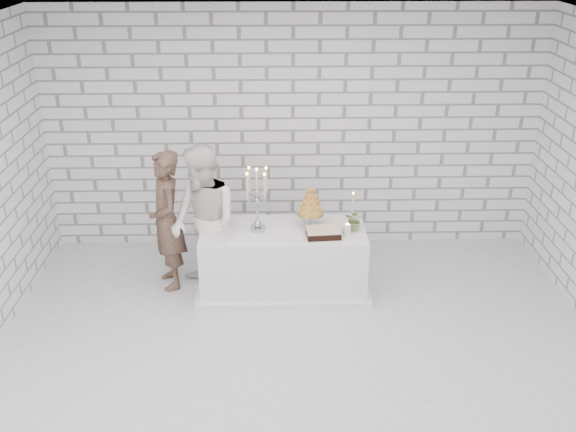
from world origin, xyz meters
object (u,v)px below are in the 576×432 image
object	(u,v)px
bride	(204,223)
croquembouche	(310,206)
groom	(167,221)
cake_table	(283,260)
candelabra	(257,200)

from	to	relation	value
bride	croquembouche	bearing A→B (deg)	63.79
groom	bride	world-z (taller)	bride
cake_table	candelabra	size ratio (longest dim) A/B	2.48
cake_table	groom	world-z (taller)	groom
groom	croquembouche	xyz separation A→B (m)	(1.59, -0.05, 0.19)
cake_table	groom	bearing A→B (deg)	173.45
groom	bride	size ratio (longest dim) A/B	0.93
bride	croquembouche	distance (m)	1.17
cake_table	groom	distance (m)	1.36
cake_table	bride	size ratio (longest dim) A/B	1.05
cake_table	croquembouche	bearing A→B (deg)	17.22
bride	candelabra	world-z (taller)	bride
cake_table	bride	bearing A→B (deg)	-176.95
candelabra	croquembouche	size ratio (longest dim) A/B	1.52
bride	groom	bearing A→B (deg)	-147.01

